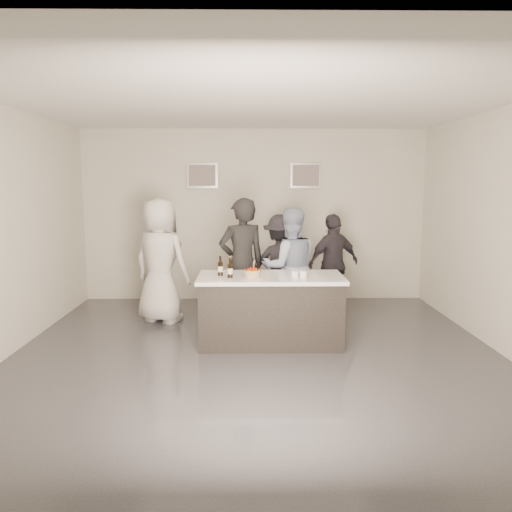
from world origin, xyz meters
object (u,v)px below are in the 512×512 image
cake (252,274)px  person_main_black (242,264)px  person_guest_left (161,261)px  person_guest_back (281,265)px  person_guest_right (333,264)px  person_main_blue (290,267)px  beer_bottle_a (220,266)px  bar_counter (270,310)px  beer_bottle_b (230,268)px

cake → person_main_black: person_main_black is taller
person_guest_left → person_guest_back: 1.86m
person_guest_back → person_guest_right: bearing=-155.6°
person_main_black → person_main_blue: (0.70, 0.14, -0.07)m
beer_bottle_a → person_main_black: (0.27, 0.70, -0.09)m
beer_bottle_a → person_guest_right: size_ratio=0.16×
person_guest_back → person_guest_left: bearing=29.9°
person_guest_left → person_guest_right: bearing=-144.1°
bar_counter → cake: 0.55m
person_guest_right → person_guest_back: bearing=-20.7°
person_main_blue → person_guest_back: bearing=-87.2°
bar_counter → beer_bottle_b: bearing=-165.3°
bar_counter → person_guest_right: (1.06, 1.52, 0.35)m
person_guest_right → person_guest_back: person_guest_right is taller
beer_bottle_a → person_guest_left: 1.42m
beer_bottle_b → person_guest_left: 1.62m
beer_bottle_a → person_main_blue: (0.96, 0.84, -0.17)m
beer_bottle_a → person_guest_back: size_ratio=0.16×
bar_counter → person_guest_left: size_ratio=1.00×
beer_bottle_b → person_guest_back: person_guest_back is taller
beer_bottle_b → person_guest_right: bearing=46.4°
cake → person_guest_back: size_ratio=0.13×
person_main_black → person_guest_right: 1.66m
cake → person_guest_back: (0.46, 1.54, -0.14)m
beer_bottle_b → person_guest_right: 2.30m
person_main_blue → person_guest_back: (-0.09, 0.58, -0.07)m
person_guest_left → person_guest_right: 2.70m
beer_bottle_a → beer_bottle_b: 0.20m
cake → person_main_black: (-0.14, 0.82, -0.00)m
bar_counter → beer_bottle_b: (-0.51, -0.13, 0.58)m
beer_bottle_a → person_guest_left: (-0.95, 1.05, -0.10)m
beer_bottle_a → person_guest_right: (1.71, 1.51, -0.23)m
person_main_black → person_main_blue: bearing=170.5°
person_guest_left → person_guest_back: bearing=-142.4°
person_guest_back → bar_counter: bearing=99.4°
bar_counter → person_main_black: 0.94m
cake → person_main_blue: size_ratio=0.12×
bar_counter → cake: cake is taller
cake → beer_bottle_b: beer_bottle_b is taller
bar_counter → person_guest_back: 1.49m
cake → person_main_black: size_ratio=0.11×
person_main_blue → person_guest_right: size_ratio=1.08×
beer_bottle_b → person_main_black: bearing=80.9°
person_main_blue → person_guest_left: 1.93m
cake → beer_bottle_a: bearing=164.0°
person_main_black → person_main_blue: 0.71m
bar_counter → cake: (-0.24, -0.10, 0.49)m
beer_bottle_b → person_guest_back: 1.75m
person_guest_left → person_main_black: bearing=-169.9°
cake → bar_counter: bearing=23.2°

